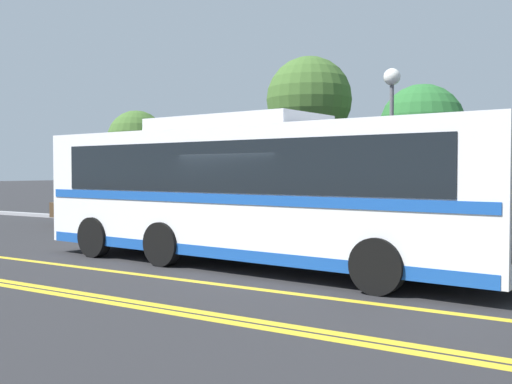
{
  "coord_description": "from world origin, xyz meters",
  "views": [
    {
      "loc": [
        7.1,
        -11.08,
        2.14
      ],
      "look_at": [
        -0.05,
        0.25,
        1.68
      ],
      "focal_mm": 42.0,
      "sensor_mm": 36.0,
      "label": 1
    }
  ],
  "objects_px": {
    "street_lamp": "(392,106)",
    "tree_1": "(137,140)",
    "tree_3": "(309,100)",
    "parked_car_1": "(227,211)",
    "parked_car_0": "(106,207)",
    "tree_0": "(422,127)",
    "transit_bus": "(256,189)",
    "parked_car_2": "(371,220)"
  },
  "relations": [
    {
      "from": "parked_car_0",
      "to": "tree_3",
      "type": "height_order",
      "value": "tree_3"
    },
    {
      "from": "transit_bus",
      "to": "street_lamp",
      "type": "relative_size",
      "value": 2.12
    },
    {
      "from": "street_lamp",
      "to": "tree_1",
      "type": "distance_m",
      "value": 14.05
    },
    {
      "from": "transit_bus",
      "to": "tree_1",
      "type": "relative_size",
      "value": 2.31
    },
    {
      "from": "transit_bus",
      "to": "parked_car_1",
      "type": "xyz_separation_m",
      "value": [
        -4.78,
        5.7,
        -1.01
      ]
    },
    {
      "from": "parked_car_1",
      "to": "street_lamp",
      "type": "height_order",
      "value": "street_lamp"
    },
    {
      "from": "street_lamp",
      "to": "tree_0",
      "type": "bearing_deg",
      "value": 85.93
    },
    {
      "from": "parked_car_2",
      "to": "tree_1",
      "type": "height_order",
      "value": "tree_1"
    },
    {
      "from": "transit_bus",
      "to": "tree_0",
      "type": "height_order",
      "value": "tree_0"
    },
    {
      "from": "street_lamp",
      "to": "tree_3",
      "type": "xyz_separation_m",
      "value": [
        -4.13,
        1.98,
        0.66
      ]
    },
    {
      "from": "parked_car_2",
      "to": "tree_0",
      "type": "height_order",
      "value": "tree_0"
    },
    {
      "from": "tree_0",
      "to": "tree_1",
      "type": "distance_m",
      "value": 14.05
    },
    {
      "from": "parked_car_0",
      "to": "tree_1",
      "type": "relative_size",
      "value": 0.85
    },
    {
      "from": "tree_1",
      "to": "tree_3",
      "type": "relative_size",
      "value": 0.76
    },
    {
      "from": "tree_3",
      "to": "parked_car_1",
      "type": "bearing_deg",
      "value": -101.14
    },
    {
      "from": "transit_bus",
      "to": "parked_car_0",
      "type": "relative_size",
      "value": 2.71
    },
    {
      "from": "parked_car_1",
      "to": "tree_1",
      "type": "xyz_separation_m",
      "value": [
        -8.83,
        4.8,
        2.95
      ]
    },
    {
      "from": "parked_car_1",
      "to": "parked_car_2",
      "type": "distance_m",
      "value": 5.37
    },
    {
      "from": "parked_car_2",
      "to": "parked_car_1",
      "type": "bearing_deg",
      "value": 89.34
    },
    {
      "from": "parked_car_2",
      "to": "tree_1",
      "type": "relative_size",
      "value": 0.83
    },
    {
      "from": "tree_1",
      "to": "tree_3",
      "type": "distance_m",
      "value": 9.8
    },
    {
      "from": "tree_0",
      "to": "tree_3",
      "type": "height_order",
      "value": "tree_3"
    },
    {
      "from": "parked_car_0",
      "to": "parked_car_1",
      "type": "bearing_deg",
      "value": -91.15
    },
    {
      "from": "parked_car_1",
      "to": "tree_3",
      "type": "height_order",
      "value": "tree_3"
    },
    {
      "from": "tree_3",
      "to": "street_lamp",
      "type": "bearing_deg",
      "value": -25.59
    },
    {
      "from": "tree_0",
      "to": "tree_1",
      "type": "bearing_deg",
      "value": -178.17
    },
    {
      "from": "parked_car_2",
      "to": "street_lamp",
      "type": "height_order",
      "value": "street_lamp"
    },
    {
      "from": "parked_car_1",
      "to": "parked_car_2",
      "type": "height_order",
      "value": "parked_car_1"
    },
    {
      "from": "tree_3",
      "to": "tree_1",
      "type": "bearing_deg",
      "value": 178.04
    },
    {
      "from": "transit_bus",
      "to": "street_lamp",
      "type": "xyz_separation_m",
      "value": [
        0.24,
        8.19,
        2.59
      ]
    },
    {
      "from": "transit_bus",
      "to": "parked_car_0",
      "type": "bearing_deg",
      "value": -113.2
    },
    {
      "from": "parked_car_1",
      "to": "tree_0",
      "type": "xyz_separation_m",
      "value": [
        5.21,
        5.25,
        3.05
      ]
    },
    {
      "from": "tree_0",
      "to": "parked_car_0",
      "type": "bearing_deg",
      "value": -153.19
    },
    {
      "from": "tree_0",
      "to": "street_lamp",
      "type": "bearing_deg",
      "value": -94.07
    },
    {
      "from": "parked_car_0",
      "to": "tree_0",
      "type": "height_order",
      "value": "tree_0"
    },
    {
      "from": "parked_car_1",
      "to": "street_lamp",
      "type": "bearing_deg",
      "value": -62.61
    },
    {
      "from": "transit_bus",
      "to": "parked_car_1",
      "type": "bearing_deg",
      "value": -135.74
    },
    {
      "from": "tree_0",
      "to": "tree_1",
      "type": "height_order",
      "value": "tree_0"
    },
    {
      "from": "parked_car_0",
      "to": "parked_car_2",
      "type": "xyz_separation_m",
      "value": [
        11.05,
        0.06,
        -0.04
      ]
    },
    {
      "from": "parked_car_1",
      "to": "tree_1",
      "type": "bearing_deg",
      "value": 62.44
    },
    {
      "from": "parked_car_2",
      "to": "tree_3",
      "type": "distance_m",
      "value": 7.78
    },
    {
      "from": "tree_1",
      "to": "tree_3",
      "type": "height_order",
      "value": "tree_3"
    }
  ]
}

